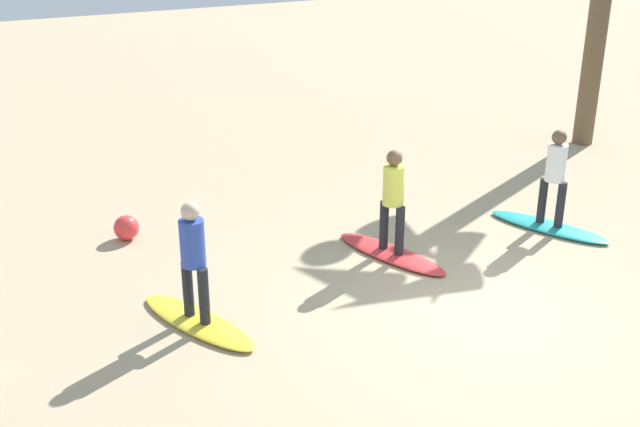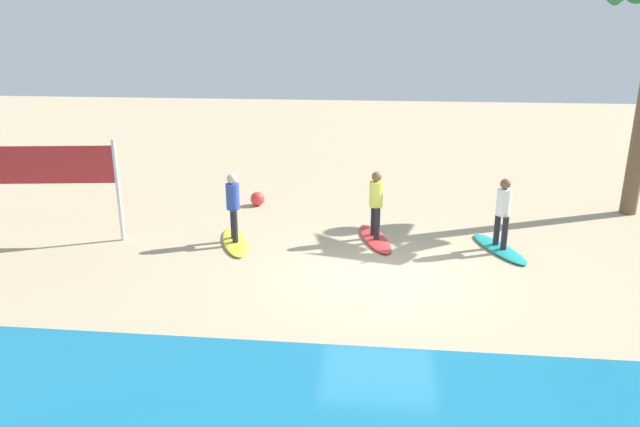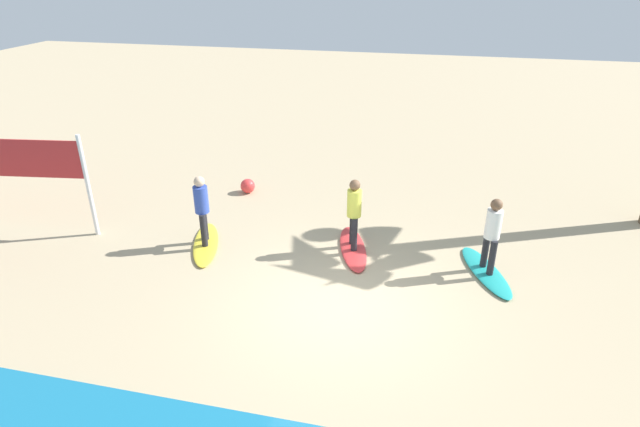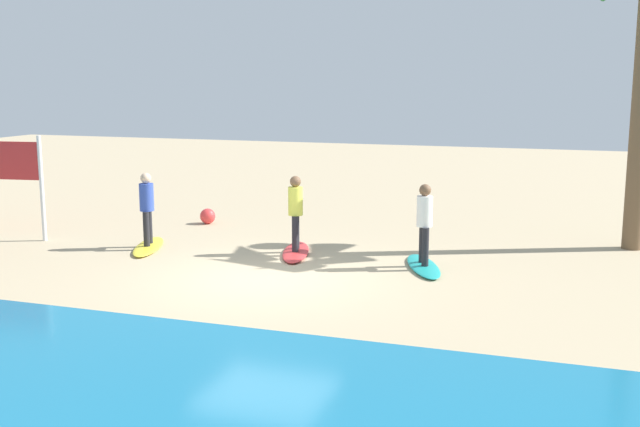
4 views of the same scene
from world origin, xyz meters
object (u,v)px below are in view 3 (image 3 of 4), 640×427
at_px(beach_ball, 248,186).
at_px(surfboard_teal, 486,272).
at_px(surfboard_red, 353,248).
at_px(surfboard_yellow, 206,244).
at_px(surfer_teal, 492,230).
at_px(surfer_red, 354,209).
at_px(surfer_yellow, 202,205).

bearing_deg(beach_ball, surfboard_teal, 155.36).
height_order(surfboard_red, surfboard_yellow, same).
distance_m(surfboard_teal, surfer_teal, 0.99).
relative_size(surfer_teal, surfer_red, 1.00).
bearing_deg(surfboard_yellow, surfer_red, 79.37).
distance_m(surfer_teal, surfboard_yellow, 6.36).
xyz_separation_m(surfer_red, beach_ball, (3.46, -2.56, -0.83)).
distance_m(surfboard_teal, surfboard_red, 2.93).
distance_m(surfer_yellow, beach_ball, 3.23).
height_order(surfboard_teal, surfboard_red, same).
bearing_deg(surfer_yellow, surfboard_yellow, 0.00).
height_order(surfboard_red, beach_ball, beach_ball).
bearing_deg(surfer_yellow, surfboard_red, -170.51).
relative_size(surfer_teal, beach_ball, 4.01).
relative_size(surfboard_red, beach_ball, 5.13).
height_order(surfboard_red, surfer_yellow, surfer_yellow).
relative_size(surfboard_yellow, surfer_yellow, 1.28).
bearing_deg(surfer_teal, surfboard_teal, 0.00).
distance_m(surfboard_teal, surfer_yellow, 6.36).
bearing_deg(surfer_red, surfboard_red, 0.00).
bearing_deg(surfboard_yellow, surfer_teal, 71.71).
distance_m(surfboard_red, surfer_red, 0.99).
height_order(surfer_yellow, beach_ball, surfer_yellow).
xyz_separation_m(surfboard_teal, surfer_teal, (0.00, 0.00, 0.99)).
bearing_deg(surfboard_yellow, surfboard_teal, 71.71).
distance_m(surfboard_red, surfer_yellow, 3.55).
xyz_separation_m(surfboard_teal, surfer_red, (2.91, -0.36, 0.99)).
distance_m(surfer_teal, surfer_yellow, 6.28).
height_order(surfboard_teal, beach_ball, beach_ball).
bearing_deg(surfboard_teal, surfer_teal, -0.00).
height_order(surfboard_teal, surfer_teal, surfer_teal).
height_order(surfer_teal, surfer_yellow, same).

